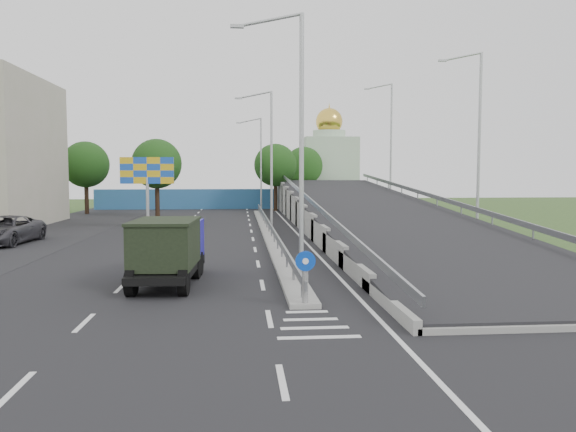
{
  "coord_description": "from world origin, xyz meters",
  "views": [
    {
      "loc": [
        -2.05,
        -15.2,
        4.31
      ],
      "look_at": [
        0.32,
        12.15,
        2.2
      ],
      "focal_mm": 35.0,
      "sensor_mm": 36.0,
      "label": 1
    }
  ],
  "objects": [
    {
      "name": "tree_left_mid",
      "position": [
        -10.0,
        40.0,
        5.18
      ],
      "size": [
        4.8,
        4.8,
        7.6
      ],
      "color": "black",
      "rests_on": "ground"
    },
    {
      "name": "billboard",
      "position": [
        -9.0,
        28.0,
        4.19
      ],
      "size": [
        4.0,
        0.24,
        5.5
      ],
      "color": "#B2B5B7",
      "rests_on": "ground"
    },
    {
      "name": "sign_bollard",
      "position": [
        0.0,
        2.17,
        1.03
      ],
      "size": [
        0.64,
        0.23,
        1.67
      ],
      "color": "black",
      "rests_on": "median"
    },
    {
      "name": "parked_car_c",
      "position": [
        -16.21,
        19.82,
        0.86
      ],
      "size": [
        3.29,
        6.37,
        1.72
      ],
      "primitive_type": "imported",
      "rotation": [
        0.0,
        0.0,
        -0.07
      ],
      "color": "#3C3B41",
      "rests_on": "ground"
    },
    {
      "name": "median",
      "position": [
        0.0,
        24.0,
        0.1
      ],
      "size": [
        1.0,
        44.0,
        0.2
      ],
      "primitive_type": "cube",
      "color": "gray",
      "rests_on": "ground"
    },
    {
      "name": "church",
      "position": [
        10.0,
        60.0,
        5.31
      ],
      "size": [
        7.0,
        7.0,
        13.8
      ],
      "color": "#B2CCAD",
      "rests_on": "ground"
    },
    {
      "name": "median_guardrail",
      "position": [
        0.0,
        24.0,
        0.75
      ],
      "size": [
        0.09,
        44.0,
        0.71
      ],
      "color": "gray",
      "rests_on": "median"
    },
    {
      "name": "dump_truck",
      "position": [
        -4.8,
        6.73,
        1.42
      ],
      "size": [
        2.48,
        5.92,
        2.56
      ],
      "rotation": [
        0.0,
        0.0,
        -0.05
      ],
      "color": "black",
      "rests_on": "ground"
    },
    {
      "name": "ground",
      "position": [
        0.0,
        0.0,
        0.0
      ],
      "size": [
        160.0,
        160.0,
        0.0
      ],
      "primitive_type": "plane",
      "color": "#2D4C1E",
      "rests_on": "ground"
    },
    {
      "name": "lamp_post_near",
      "position": [
        0.11,
        6.0,
        5.81
      ],
      "size": [
        2.74,
        0.18,
        10.08
      ],
      "color": "#B2B5B7",
      "rests_on": "median"
    },
    {
      "name": "lamp_post_far",
      "position": [
        0.11,
        46.0,
        5.81
      ],
      "size": [
        2.74,
        0.18,
        10.08
      ],
      "color": "#B2B5B7",
      "rests_on": "median"
    },
    {
      "name": "lamp_post_mid",
      "position": [
        0.11,
        26.0,
        5.81
      ],
      "size": [
        2.74,
        0.18,
        10.08
      ],
      "color": "#B2B5B7",
      "rests_on": "median"
    },
    {
      "name": "blue_wall",
      "position": [
        -4.0,
        52.0,
        1.2
      ],
      "size": [
        30.0,
        0.5,
        2.4
      ],
      "primitive_type": "cube",
      "color": "teal",
      "rests_on": "ground"
    },
    {
      "name": "overpass_ramp",
      "position": [
        7.5,
        24.0,
        1.75
      ],
      "size": [
        10.0,
        50.0,
        3.5
      ],
      "color": "gray",
      "rests_on": "ground"
    },
    {
      "name": "tree_left_far",
      "position": [
        -18.0,
        45.0,
        5.18
      ],
      "size": [
        4.8,
        4.8,
        7.6
      ],
      "color": "black",
      "rests_on": "ground"
    },
    {
      "name": "parking_strip",
      "position": [
        -16.0,
        20.0,
        0.0
      ],
      "size": [
        8.0,
        90.0,
        0.05
      ],
      "primitive_type": "cube",
      "color": "black",
      "rests_on": "ground"
    },
    {
      "name": "road_surface",
      "position": [
        -3.0,
        20.0,
        0.0
      ],
      "size": [
        26.0,
        90.0,
        0.04
      ],
      "primitive_type": "cube",
      "color": "black",
      "rests_on": "ground"
    },
    {
      "name": "tree_median_far",
      "position": [
        2.0,
        48.0,
        5.18
      ],
      "size": [
        4.8,
        4.8,
        7.6
      ],
      "color": "black",
      "rests_on": "ground"
    },
    {
      "name": "tree_ramp_far",
      "position": [
        6.0,
        55.0,
        5.18
      ],
      "size": [
        4.8,
        4.8,
        7.6
      ],
      "color": "black",
      "rests_on": "ground"
    }
  ]
}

